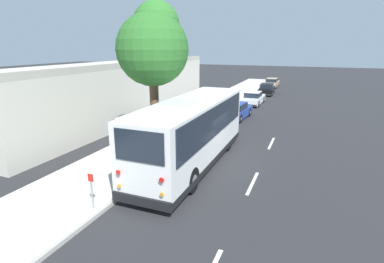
% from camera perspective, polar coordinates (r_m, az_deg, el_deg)
% --- Properties ---
extents(ground_plane, '(160.00, 160.00, 0.00)m').
position_cam_1_polar(ground_plane, '(15.51, 3.40, -5.88)').
color(ground_plane, '#28282B').
extents(sidewalk_slab, '(80.00, 4.08, 0.15)m').
position_cam_1_polar(sidewalk_slab, '(17.16, -9.84, -3.64)').
color(sidewalk_slab, beige).
rests_on(sidewalk_slab, ground).
extents(curb_strip, '(80.00, 0.14, 0.15)m').
position_cam_1_polar(curb_strip, '(16.19, -3.45, -4.63)').
color(curb_strip, '#AAA69D').
rests_on(curb_strip, ground).
extents(shuttle_bus, '(9.88, 2.67, 3.50)m').
position_cam_1_polar(shuttle_bus, '(14.53, 0.01, 0.48)').
color(shuttle_bus, white).
rests_on(shuttle_bus, ground).
extents(parked_sedan_blue, '(4.38, 1.94, 1.32)m').
position_cam_1_polar(parked_sedan_blue, '(24.85, 8.38, 3.85)').
color(parked_sedan_blue, navy).
rests_on(parked_sedan_blue, ground).
extents(parked_sedan_white, '(4.43, 1.83, 1.29)m').
position_cam_1_polar(parked_sedan_white, '(31.38, 11.59, 6.19)').
color(parked_sedan_white, silver).
rests_on(parked_sedan_white, ground).
extents(parked_sedan_black, '(4.66, 1.91, 1.28)m').
position_cam_1_polar(parked_sedan_black, '(38.53, 14.02, 7.81)').
color(parked_sedan_black, black).
rests_on(parked_sedan_black, ground).
extents(parked_sedan_tan, '(4.67, 1.79, 1.26)m').
position_cam_1_polar(parked_sedan_tan, '(45.59, 14.96, 8.94)').
color(parked_sedan_tan, tan).
rests_on(parked_sedan_tan, ground).
extents(street_tree, '(3.68, 3.68, 7.84)m').
position_cam_1_polar(street_tree, '(15.79, -7.38, 15.99)').
color(street_tree, brown).
rests_on(street_tree, sidewalk_slab).
extents(sign_post_near, '(0.06, 0.22, 1.34)m').
position_cam_1_polar(sign_post_near, '(11.33, -18.54, -10.69)').
color(sign_post_near, gray).
rests_on(sign_post_near, sidewalk_slab).
extents(sign_post_far, '(0.06, 0.22, 1.51)m').
position_cam_1_polar(sign_post_far, '(12.48, -13.61, -7.31)').
color(sign_post_far, gray).
rests_on(sign_post_far, sidewalk_slab).
extents(fire_hydrant, '(0.22, 0.22, 0.81)m').
position_cam_1_polar(fire_hydrant, '(22.14, 2.91, 2.35)').
color(fire_hydrant, gold).
rests_on(fire_hydrant, sidewalk_slab).
extents(building_backdrop, '(24.59, 7.57, 4.65)m').
position_cam_1_polar(building_backdrop, '(26.55, -15.95, 7.52)').
color(building_backdrop, beige).
rests_on(building_backdrop, ground).
extents(lane_stripe_mid, '(2.40, 0.14, 0.01)m').
position_cam_1_polar(lane_stripe_mid, '(13.52, 11.46, -9.59)').
color(lane_stripe_mid, silver).
rests_on(lane_stripe_mid, ground).
extents(lane_stripe_ahead, '(2.40, 0.14, 0.01)m').
position_cam_1_polar(lane_stripe_ahead, '(19.07, 14.89, -2.16)').
color(lane_stripe_ahead, silver).
rests_on(lane_stripe_ahead, ground).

